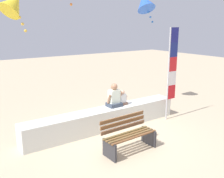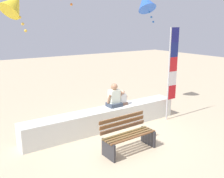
# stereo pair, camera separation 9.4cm
# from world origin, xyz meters

# --- Properties ---
(ground_plane) EXTENTS (40.00, 40.00, 0.00)m
(ground_plane) POSITION_xyz_m (0.00, 0.00, 0.00)
(ground_plane) COLOR #CDB693
(seawall_ledge) EXTENTS (5.27, 0.61, 0.66)m
(seawall_ledge) POSITION_xyz_m (0.00, 0.80, 0.33)
(seawall_ledge) COLOR silver
(seawall_ledge) RESTS_ON ground
(park_bench) EXTENTS (1.46, 0.66, 0.88)m
(park_bench) POSITION_xyz_m (-0.27, -0.75, 0.41)
(park_bench) COLOR brown
(park_bench) RESTS_ON ground
(person_adult) EXTENTS (0.49, 0.36, 0.76)m
(person_adult) POSITION_xyz_m (0.40, 0.85, 0.95)
(person_adult) COLOR #384253
(person_adult) RESTS_ON seawall_ledge
(person_child) EXTENTS (0.32, 0.24, 0.49)m
(person_child) POSITION_xyz_m (0.73, 0.85, 0.85)
(person_child) COLOR brown
(person_child) RESTS_ON seawall_ledge
(flag_banner) EXTENTS (0.40, 0.05, 3.13)m
(flag_banner) POSITION_xyz_m (2.35, 0.30, 1.79)
(flag_banner) COLOR #B7B7BC
(flag_banner) RESTS_ON ground
(kite_yellow) EXTENTS (1.04, 0.92, 1.19)m
(kite_yellow) POSITION_xyz_m (-2.14, 2.08, 3.76)
(kite_yellow) COLOR yellow
(kite_blue) EXTENTS (0.84, 0.98, 1.19)m
(kite_blue) POSITION_xyz_m (2.70, 2.15, 4.03)
(kite_blue) COLOR blue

